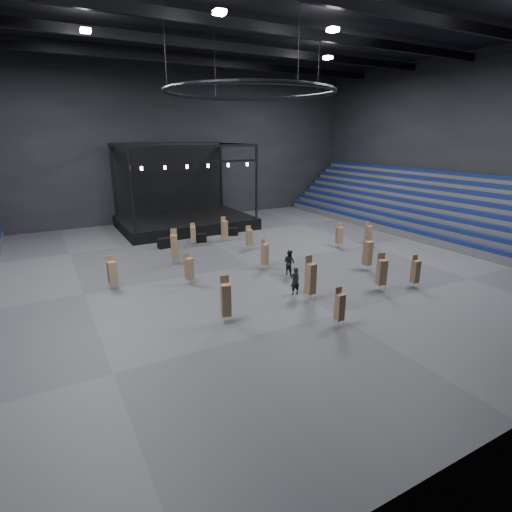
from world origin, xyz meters
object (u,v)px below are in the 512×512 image
chair_stack_7 (416,271)px  chair_stack_2 (382,271)px  chair_stack_12 (189,268)px  chair_stack_6 (249,237)px  chair_stack_10 (112,272)px  chair_stack_3 (265,254)px  chair_stack_11 (310,278)px  chair_stack_4 (174,246)px  flight_case_left (165,243)px  chair_stack_14 (368,233)px  chair_stack_1 (368,253)px  chair_stack_0 (339,235)px  stage (183,214)px  man_center (295,281)px  chair_stack_9 (340,306)px  chair_stack_5 (224,228)px  chair_stack_8 (226,299)px  chair_stack_13 (193,234)px  flight_case_mid (200,238)px  crew_member (289,262)px  flight_case_right (232,232)px

chair_stack_7 → chair_stack_2: bearing=169.8°
chair_stack_12 → chair_stack_6: bearing=15.2°
chair_stack_10 → chair_stack_3: bearing=-10.7°
chair_stack_11 → chair_stack_4: bearing=107.9°
flight_case_left → chair_stack_14: (17.03, -8.50, 0.75)m
chair_stack_11 → chair_stack_1: bearing=13.0°
chair_stack_3 → chair_stack_11: size_ratio=0.83×
chair_stack_0 → stage: bearing=139.2°
chair_stack_10 → man_center: size_ratio=1.23×
flight_case_left → chair_stack_6: size_ratio=0.62×
chair_stack_6 → chair_stack_9: (-2.82, -15.79, -0.03)m
stage → chair_stack_5: 8.34m
chair_stack_4 → man_center: (4.84, -10.18, -0.52)m
chair_stack_6 → chair_stack_10: 13.32m
chair_stack_5 → man_center: 14.91m
chair_stack_9 → chair_stack_14: chair_stack_14 is taller
chair_stack_8 → chair_stack_13: size_ratio=1.25×
flight_case_mid → chair_stack_9: size_ratio=0.56×
chair_stack_13 → chair_stack_0: bearing=-13.7°
chair_stack_1 → man_center: 7.75m
chair_stack_5 → chair_stack_2: bearing=-82.5°
stage → chair_stack_6: stage is taller
chair_stack_7 → chair_stack_10: size_ratio=0.99×
flight_case_left → chair_stack_1: (11.76, -13.85, 0.98)m
chair_stack_5 → chair_stack_8: bearing=-119.2°
chair_stack_1 → chair_stack_14: (5.26, 5.36, -0.23)m
flight_case_left → chair_stack_7: size_ratio=0.60×
stage → chair_stack_7: stage is taller
stage → flight_case_mid: 7.68m
chair_stack_4 → crew_member: 9.49m
chair_stack_4 → crew_member: bearing=-24.5°
chair_stack_6 → chair_stack_11: (-2.09, -12.12, 0.31)m
chair_stack_0 → flight_case_mid: bearing=160.2°
chair_stack_7 → stage: bearing=112.0°
flight_case_left → chair_stack_9: bearing=-79.5°
stage → man_center: (-0.31, -23.03, -0.51)m
chair_stack_12 → chair_stack_9: bearing=-84.7°
chair_stack_11 → chair_stack_12: chair_stack_11 is taller
chair_stack_2 → chair_stack_6: bearing=120.2°
flight_case_right → chair_stack_12: size_ratio=0.53×
chair_stack_7 → chair_stack_10: chair_stack_10 is taller
chair_stack_3 → chair_stack_7: (7.05, -8.36, -0.05)m
chair_stack_0 → chair_stack_4: chair_stack_4 is taller
chair_stack_5 → chair_stack_10: 14.43m
chair_stack_9 → crew_member: 8.68m
flight_case_left → flight_case_right: bearing=9.7°
chair_stack_9 → chair_stack_10: chair_stack_10 is taller
chair_stack_5 → chair_stack_11: (-1.42, -16.03, 0.22)m
chair_stack_13 → flight_case_right: bearing=39.3°
chair_stack_6 → chair_stack_7: 14.87m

